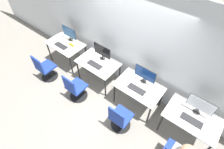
{
  "coord_description": "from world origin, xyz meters",
  "views": [
    {
      "loc": [
        1.72,
        -2.03,
        3.97
      ],
      "look_at": [
        0.0,
        0.15,
        0.88
      ],
      "focal_mm": 28.0,
      "sensor_mm": 36.0,
      "label": 1
    }
  ],
  "objects_px": {
    "mouse_far_left": "(69,49)",
    "office_chair_far_left": "(45,69)",
    "monitor_right": "(145,74)",
    "monitor_far_right": "(201,105)",
    "keyboard_far_right": "(192,120)",
    "mouse_left": "(104,70)",
    "keyboard_right": "(136,89)",
    "monitor_far_left": "(69,33)",
    "office_chair_right": "(120,119)",
    "mouse_right": "(147,95)",
    "keyboard_far_left": "(61,46)",
    "keyboard_left": "(95,65)",
    "monitor_left": "(102,51)",
    "mouse_far_right": "(206,130)",
    "office_chair_left": "(75,89)"
  },
  "relations": [
    {
      "from": "monitor_right",
      "to": "mouse_right",
      "type": "xyz_separation_m",
      "value": [
        0.28,
        -0.3,
        -0.23
      ]
    },
    {
      "from": "keyboard_right",
      "to": "mouse_right",
      "type": "bearing_deg",
      "value": 2.15
    },
    {
      "from": "office_chair_far_left",
      "to": "keyboard_far_right",
      "type": "relative_size",
      "value": 2.02
    },
    {
      "from": "monitor_right",
      "to": "mouse_far_right",
      "type": "distance_m",
      "value": 1.65
    },
    {
      "from": "office_chair_right",
      "to": "keyboard_far_left",
      "type": "bearing_deg",
      "value": 166.37
    },
    {
      "from": "office_chair_left",
      "to": "keyboard_far_right",
      "type": "xyz_separation_m",
      "value": [
        2.67,
        0.74,
        0.39
      ]
    },
    {
      "from": "mouse_right",
      "to": "monitor_right",
      "type": "bearing_deg",
      "value": 132.94
    },
    {
      "from": "mouse_left",
      "to": "office_chair_far_left",
      "type": "bearing_deg",
      "value": -154.49
    },
    {
      "from": "monitor_right",
      "to": "monitor_far_right",
      "type": "relative_size",
      "value": 1.0
    },
    {
      "from": "mouse_far_left",
      "to": "monitor_right",
      "type": "distance_m",
      "value": 2.33
    },
    {
      "from": "keyboard_far_left",
      "to": "monitor_left",
      "type": "bearing_deg",
      "value": 15.02
    },
    {
      "from": "monitor_left",
      "to": "monitor_right",
      "type": "height_order",
      "value": "same"
    },
    {
      "from": "monitor_left",
      "to": "mouse_left",
      "type": "xyz_separation_m",
      "value": [
        0.31,
        -0.31,
        -0.23
      ]
    },
    {
      "from": "monitor_left",
      "to": "keyboard_right",
      "type": "height_order",
      "value": "monitor_left"
    },
    {
      "from": "keyboard_right",
      "to": "mouse_right",
      "type": "height_order",
      "value": "mouse_right"
    },
    {
      "from": "monitor_far_right",
      "to": "keyboard_far_left",
      "type": "bearing_deg",
      "value": -175.31
    },
    {
      "from": "mouse_far_left",
      "to": "keyboard_left",
      "type": "bearing_deg",
      "value": 0.23
    },
    {
      "from": "mouse_left",
      "to": "keyboard_right",
      "type": "relative_size",
      "value": 0.21
    },
    {
      "from": "keyboard_right",
      "to": "keyboard_far_left",
      "type": "bearing_deg",
      "value": -179.17
    },
    {
      "from": "monitor_far_left",
      "to": "office_chair_right",
      "type": "distance_m",
      "value": 2.89
    },
    {
      "from": "monitor_left",
      "to": "mouse_far_right",
      "type": "xyz_separation_m",
      "value": [
        2.9,
        -0.31,
        -0.23
      ]
    },
    {
      "from": "mouse_far_left",
      "to": "keyboard_left",
      "type": "relative_size",
      "value": 0.21
    },
    {
      "from": "mouse_right",
      "to": "office_chair_right",
      "type": "xyz_separation_m",
      "value": [
        -0.24,
        -0.69,
        -0.39
      ]
    },
    {
      "from": "mouse_far_left",
      "to": "keyboard_left",
      "type": "height_order",
      "value": "mouse_far_left"
    },
    {
      "from": "keyboard_left",
      "to": "monitor_far_right",
      "type": "relative_size",
      "value": 0.81
    },
    {
      "from": "mouse_far_left",
      "to": "office_chair_far_left",
      "type": "distance_m",
      "value": 0.88
    },
    {
      "from": "mouse_right",
      "to": "keyboard_left",
      "type": "bearing_deg",
      "value": -179.4
    },
    {
      "from": "monitor_far_left",
      "to": "keyboard_right",
      "type": "xyz_separation_m",
      "value": [
        2.6,
        -0.34,
        -0.24
      ]
    },
    {
      "from": "mouse_far_left",
      "to": "keyboard_right",
      "type": "height_order",
      "value": "mouse_far_left"
    },
    {
      "from": "office_chair_left",
      "to": "mouse_far_left",
      "type": "bearing_deg",
      "value": 143.06
    },
    {
      "from": "monitor_far_left",
      "to": "office_chair_left",
      "type": "xyz_separation_m",
      "value": [
        1.23,
        -1.05,
        -0.63
      ]
    },
    {
      "from": "mouse_far_left",
      "to": "keyboard_far_right",
      "type": "bearing_deg",
      "value": 0.62
    },
    {
      "from": "keyboard_far_left",
      "to": "mouse_far_right",
      "type": "relative_size",
      "value": 4.85
    },
    {
      "from": "office_chair_left",
      "to": "mouse_left",
      "type": "bearing_deg",
      "value": 61.77
    },
    {
      "from": "office_chair_left",
      "to": "monitor_far_right",
      "type": "bearing_deg",
      "value": 20.36
    },
    {
      "from": "mouse_right",
      "to": "office_chair_right",
      "type": "bearing_deg",
      "value": -109.28
    },
    {
      "from": "keyboard_far_right",
      "to": "keyboard_left",
      "type": "bearing_deg",
      "value": -179.23
    },
    {
      "from": "monitor_far_left",
      "to": "office_chair_far_left",
      "type": "relative_size",
      "value": 0.61
    },
    {
      "from": "monitor_right",
      "to": "mouse_right",
      "type": "bearing_deg",
      "value": -47.06
    },
    {
      "from": "keyboard_far_right",
      "to": "monitor_far_right",
      "type": "bearing_deg",
      "value": 90.0
    },
    {
      "from": "office_chair_far_left",
      "to": "monitor_right",
      "type": "bearing_deg",
      "value": 22.52
    },
    {
      "from": "monitor_far_left",
      "to": "mouse_far_left",
      "type": "height_order",
      "value": "monitor_far_left"
    },
    {
      "from": "monitor_far_left",
      "to": "monitor_far_right",
      "type": "distance_m",
      "value": 3.9
    },
    {
      "from": "monitor_right",
      "to": "monitor_far_right",
      "type": "distance_m",
      "value": 1.3
    },
    {
      "from": "keyboard_far_left",
      "to": "office_chair_right",
      "type": "relative_size",
      "value": 0.49
    },
    {
      "from": "mouse_far_left",
      "to": "office_chair_left",
      "type": "relative_size",
      "value": 0.1
    },
    {
      "from": "mouse_left",
      "to": "monitor_left",
      "type": "bearing_deg",
      "value": 134.43
    },
    {
      "from": "monitor_left",
      "to": "mouse_far_right",
      "type": "bearing_deg",
      "value": -6.03
    },
    {
      "from": "office_chair_right",
      "to": "mouse_left",
      "type": "bearing_deg",
      "value": 146.79
    },
    {
      "from": "office_chair_far_left",
      "to": "office_chair_left",
      "type": "xyz_separation_m",
      "value": [
        1.19,
        0.05,
        0.0
      ]
    }
  ]
}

